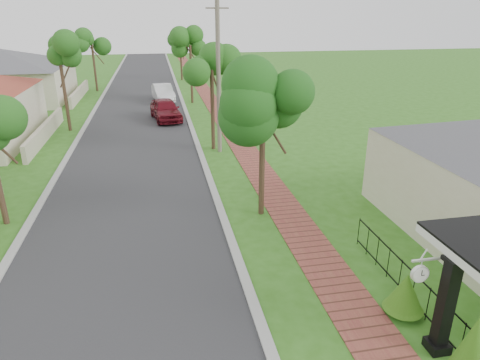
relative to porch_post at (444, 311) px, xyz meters
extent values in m
plane|color=#2F6417|center=(-4.55, 1.00, -1.12)|extent=(160.00, 160.00, 0.00)
cube|color=#28282B|center=(-7.55, 21.00, -1.12)|extent=(7.00, 120.00, 0.02)
cube|color=#9E9E99|center=(-3.90, 21.00, -1.12)|extent=(0.30, 120.00, 0.10)
cube|color=#9E9E99|center=(-11.20, 21.00, -1.12)|extent=(0.30, 120.00, 0.10)
cube|color=brown|center=(-1.30, 21.00, -1.12)|extent=(1.50, 120.00, 0.03)
cube|color=black|center=(0.00, 0.00, 0.14)|extent=(0.30, 0.30, 2.52)
cube|color=black|center=(0.00, 0.00, -1.00)|extent=(0.48, 0.48, 0.24)
cube|color=black|center=(0.00, 0.00, 1.34)|extent=(0.42, 0.42, 0.10)
cube|color=black|center=(0.35, 1.00, -0.17)|extent=(0.03, 8.00, 0.03)
cube|color=black|center=(0.35, 1.00, -0.97)|extent=(0.03, 8.00, 0.03)
cylinder|color=black|center=(0.35, -0.33, -0.62)|extent=(0.02, 0.02, 1.00)
cylinder|color=black|center=(0.35, 0.33, -0.62)|extent=(0.02, 0.02, 1.00)
cylinder|color=black|center=(0.35, 1.00, -0.62)|extent=(0.02, 0.02, 1.00)
cylinder|color=black|center=(0.35, 1.67, -0.62)|extent=(0.02, 0.02, 1.00)
cylinder|color=black|center=(0.35, 2.33, -0.62)|extent=(0.02, 0.02, 1.00)
cylinder|color=black|center=(0.35, 3.00, -0.62)|extent=(0.02, 0.02, 1.00)
cylinder|color=black|center=(0.35, 3.67, -0.62)|extent=(0.02, 0.02, 1.00)
cylinder|color=black|center=(0.35, 4.33, -0.62)|extent=(0.02, 0.02, 1.00)
cylinder|color=black|center=(0.35, 5.00, -0.62)|extent=(0.02, 0.02, 1.00)
cylinder|color=#382619|center=(-3.05, 17.00, 1.15)|extent=(0.22, 0.22, 4.55)
sphere|color=#1A4B14|center=(-3.05, 17.00, 3.56)|extent=(1.70, 1.70, 1.70)
cylinder|color=#382619|center=(-3.05, 31.00, 1.33)|extent=(0.22, 0.22, 4.90)
sphere|color=#1A4B14|center=(-3.05, 31.00, 3.92)|extent=(1.70, 1.70, 1.70)
cylinder|color=#382619|center=(-3.05, 45.00, 0.98)|extent=(0.22, 0.22, 4.20)
sphere|color=#1A4B14|center=(-3.05, 45.00, 3.20)|extent=(1.70, 1.70, 1.70)
cylinder|color=#382619|center=(-12.05, 23.00, 1.33)|extent=(0.22, 0.22, 4.90)
sphere|color=#1A4B14|center=(-12.05, 23.00, 3.92)|extent=(1.70, 1.70, 1.70)
cylinder|color=#382619|center=(-12.05, 39.00, 1.15)|extent=(0.22, 0.22, 4.55)
sphere|color=#1A4B14|center=(-12.05, 39.00, 3.56)|extent=(1.70, 1.70, 1.70)
cone|color=#245A12|center=(-0.10, -1.07, -0.01)|extent=(0.82, 0.82, 1.43)
sphere|color=#245A12|center=(-0.10, 1.35, -0.86)|extent=(0.81, 0.81, 0.81)
cone|color=#245A12|center=(-0.10, 1.35, -0.38)|extent=(0.92, 0.92, 0.95)
cube|color=#BFB299|center=(-13.15, 21.00, -0.62)|extent=(0.25, 10.00, 1.00)
cube|color=beige|center=(-19.55, 35.00, 0.38)|extent=(11.00, 10.00, 3.00)
cube|color=#BFB299|center=(-13.15, 35.00, -0.62)|extent=(0.25, 10.00, 1.00)
imported|color=maroon|center=(-5.55, 24.76, -0.34)|extent=(2.53, 4.81, 1.56)
imported|color=white|center=(-5.55, 32.20, -0.38)|extent=(2.10, 4.64, 1.48)
cylinder|color=#382619|center=(-2.35, 8.00, 1.08)|extent=(0.22, 0.22, 4.41)
sphere|color=#215B1A|center=(-2.35, 8.00, 3.41)|extent=(2.19, 2.19, 2.19)
cylinder|color=#74665A|center=(-2.77, 16.40, 2.92)|extent=(0.24, 0.24, 8.08)
cube|color=#74665A|center=(-2.77, 16.40, 6.56)|extent=(1.20, 0.08, 0.08)
cube|color=white|center=(-0.41, 0.40, 1.17)|extent=(0.71, 0.05, 0.05)
cylinder|color=white|center=(-0.50, 0.40, 1.00)|extent=(0.02, 0.02, 0.30)
cylinder|color=white|center=(-0.50, 0.40, 0.80)|extent=(0.43, 0.10, 0.43)
cylinder|color=white|center=(-0.50, 0.34, 0.80)|extent=(0.37, 0.01, 0.37)
cylinder|color=white|center=(-0.50, 0.46, 0.80)|extent=(0.37, 0.01, 0.37)
cube|color=black|center=(-0.50, 0.33, 0.87)|extent=(0.02, 0.01, 0.14)
cube|color=black|center=(-0.46, 0.33, 0.80)|extent=(0.09, 0.01, 0.02)
camera|label=1|loc=(-6.10, -6.94, 6.35)|focal=32.00mm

